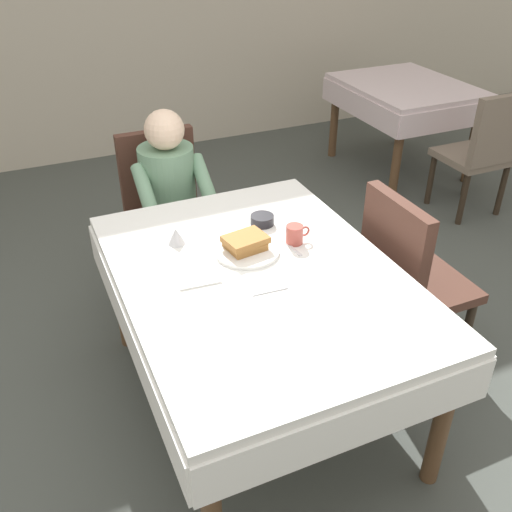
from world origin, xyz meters
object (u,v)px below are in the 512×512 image
object	(u,v)px
bowl_butter	(262,220)
chair_right_side	(407,272)
chair_diner	(165,202)
knife_right_of_plate	(289,245)
plate_breakfast	(247,251)
background_table_far	(405,98)
breakfast_stack	(245,242)
spoon_near_edge	(270,291)
dining_table_main	(259,290)
diner_person	(171,192)
fork_left_of_plate	(207,264)
cup_coffee	(295,234)
syrup_pitcher	(176,236)
background_chair_empty	(484,148)

from	to	relation	value
bowl_butter	chair_right_side	bearing A→B (deg)	-31.58
chair_diner	knife_right_of_plate	bearing A→B (deg)	105.30
plate_breakfast	background_table_far	distance (m)	2.89
knife_right_of_plate	chair_right_side	bearing A→B (deg)	-109.59
breakfast_stack	spoon_near_edge	distance (m)	0.32
dining_table_main	bowl_butter	xyz separation A→B (m)	(0.18, 0.36, 0.11)
plate_breakfast	spoon_near_edge	distance (m)	0.30
chair_diner	diner_person	xyz separation A→B (m)	(0.00, -0.16, 0.14)
chair_diner	fork_left_of_plate	bearing A→B (deg)	84.54
cup_coffee	syrup_pitcher	world-z (taller)	cup_coffee
breakfast_stack	background_chair_empty	bearing A→B (deg)	22.15
syrup_pitcher	knife_right_of_plate	xyz separation A→B (m)	(0.44, -0.22, -0.04)
chair_diner	chair_right_side	size ratio (longest dim) A/B	1.00
diner_person	fork_left_of_plate	distance (m)	0.88
chair_diner	syrup_pitcher	xyz separation A→B (m)	(-0.16, -0.81, 0.25)
plate_breakfast	bowl_butter	size ratio (longest dim) A/B	2.55
chair_diner	plate_breakfast	xyz separation A→B (m)	(0.09, -1.01, 0.22)
fork_left_of_plate	dining_table_main	bearing A→B (deg)	-127.34
diner_person	chair_right_side	size ratio (longest dim) A/B	1.20
plate_breakfast	knife_right_of_plate	distance (m)	0.19
syrup_pitcher	breakfast_stack	bearing A→B (deg)	-36.30
bowl_butter	syrup_pitcher	size ratio (longest dim) A/B	1.37
cup_coffee	bowl_butter	size ratio (longest dim) A/B	1.03
chair_diner	diner_person	world-z (taller)	diner_person
syrup_pitcher	spoon_near_edge	bearing A→B (deg)	-65.76
diner_person	background_chair_empty	bearing A→B (deg)	-178.49
knife_right_of_plate	spoon_near_edge	xyz separation A→B (m)	(-0.22, -0.28, 0.00)
diner_person	background_table_far	distance (m)	2.51
cup_coffee	bowl_butter	distance (m)	0.22
bowl_butter	fork_left_of_plate	size ratio (longest dim) A/B	0.61
chair_diner	bowl_butter	world-z (taller)	chair_diner
diner_person	knife_right_of_plate	distance (m)	0.92
dining_table_main	knife_right_of_plate	size ratio (longest dim) A/B	7.62
fork_left_of_plate	knife_right_of_plate	world-z (taller)	same
fork_left_of_plate	spoon_near_edge	world-z (taller)	same
spoon_near_edge	chair_right_side	bearing A→B (deg)	13.30
plate_breakfast	fork_left_of_plate	world-z (taller)	plate_breakfast
diner_person	knife_right_of_plate	bearing A→B (deg)	107.87
spoon_near_edge	cup_coffee	bearing A→B (deg)	51.91
knife_right_of_plate	plate_breakfast	bearing A→B (deg)	78.34
bowl_butter	syrup_pitcher	distance (m)	0.42
chair_right_side	bowl_butter	world-z (taller)	chair_right_side
background_table_far	background_chair_empty	bearing A→B (deg)	-90.00
diner_person	syrup_pitcher	world-z (taller)	diner_person
dining_table_main	syrup_pitcher	xyz separation A→B (m)	(-0.24, 0.36, 0.13)
breakfast_stack	syrup_pitcher	size ratio (longest dim) A/B	2.45
chair_right_side	cup_coffee	world-z (taller)	chair_right_side
bowl_butter	fork_left_of_plate	bearing A→B (deg)	-147.73
chair_right_side	knife_right_of_plate	world-z (taller)	chair_right_side
dining_table_main	bowl_butter	size ratio (longest dim) A/B	13.85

